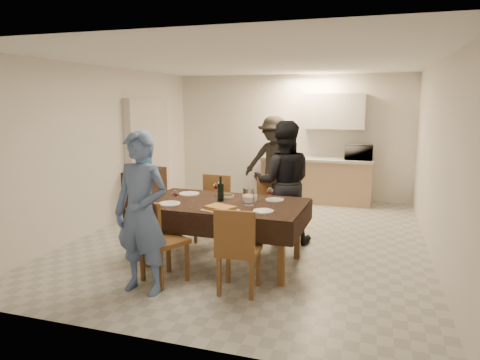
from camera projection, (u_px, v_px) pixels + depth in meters
The scene contains 33 objects.
floor at pixel (253, 237), 6.53m from camera, with size 5.00×6.00×0.02m, color #B5B5B0.
ceiling at pixel (254, 62), 6.06m from camera, with size 5.00×6.00×0.02m, color white.
wall_back at pixel (291, 137), 9.11m from camera, with size 5.00×0.02×2.60m, color silver.
wall_front at pixel (154, 195), 3.48m from camera, with size 5.00×0.02×2.60m, color silver.
wall_left at pixel (107, 148), 7.03m from camera, with size 0.02×6.00×2.60m, color silver.
wall_right at pixel (438, 160), 5.56m from camera, with size 0.02×6.00×2.60m, color silver.
stub_partition at pixel (148, 154), 8.18m from camera, with size 0.15×1.40×2.10m, color beige.
kitchen_base_cabinet at pixel (316, 181), 8.79m from camera, with size 2.20×0.60×0.86m, color tan.
kitchen_worktop at pixel (317, 159), 8.71m from camera, with size 2.24×0.64×0.05m, color #AFB0AC.
upper_cabinet at pixel (334, 111), 8.58m from camera, with size 1.20×0.34×0.70m, color silver.
dining_table at pixel (223, 205), 5.40m from camera, with size 2.08×1.25×0.80m.
chair_near_left at pixel (160, 233), 4.77m from camera, with size 0.61×0.63×0.53m.
chair_near_right at pixel (237, 242), 4.51m from camera, with size 0.45×0.46×0.52m.
chair_far_left at pixel (209, 204), 6.18m from camera, with size 0.46×0.46×0.52m.
chair_far_right at pixel (270, 208), 5.91m from camera, with size 0.52×0.52×0.53m.
console at pixel (146, 192), 7.87m from camera, with size 0.44×0.88×0.82m, color black.
water_jug at pixel (144, 159), 7.76m from camera, with size 0.27×0.27×0.40m, color teal.
wine_bottle at pixel (221, 189), 5.42m from camera, with size 0.08×0.08×0.32m, color black, non-canonical shape.
water_pitcher at pixel (249, 197), 5.22m from camera, with size 0.14×0.14×0.21m, color white.
savoury_tart at pixel (220, 208), 5.00m from camera, with size 0.38×0.28×0.05m, color #BA8A36.
salad_bowl at pixel (250, 198), 5.47m from camera, with size 0.19×0.19×0.07m, color white.
mushroom_dish at pixel (227, 196), 5.67m from camera, with size 0.19×0.19×0.03m, color white.
wine_glass_a at pixel (175, 197), 5.30m from camera, with size 0.08×0.08×0.17m, color white, non-canonical shape.
wine_glass_b at pixel (270, 194), 5.45m from camera, with size 0.08×0.08×0.18m, color white, non-canonical shape.
wine_glass_c at pixel (216, 189), 5.71m from camera, with size 0.09×0.09×0.19m, color white, non-canonical shape.
plate_near_left at pixel (169, 204), 5.28m from camera, with size 0.27×0.27×0.02m, color white.
plate_near_right at pixel (263, 211), 4.93m from camera, with size 0.24×0.24×0.01m, color white.
plate_far_left at pixel (189, 194), 5.85m from camera, with size 0.28×0.28×0.02m, color white.
plate_far_right at pixel (275, 200), 5.50m from camera, with size 0.24×0.24×0.01m, color white.
microwave at pixel (359, 152), 8.44m from camera, with size 0.53×0.36×0.29m, color silver.
person_near at pixel (141, 213), 4.55m from camera, with size 0.64×0.42×1.76m, color #526B9F.
person_far at pixel (283, 182), 6.20m from camera, with size 0.87×0.68×1.78m, color black.
person_kitchen at pixel (274, 161), 8.52m from camera, with size 1.14×0.65×1.76m, color black.
Camera 1 is at (1.68, -6.03, 2.06)m, focal length 32.00 mm.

